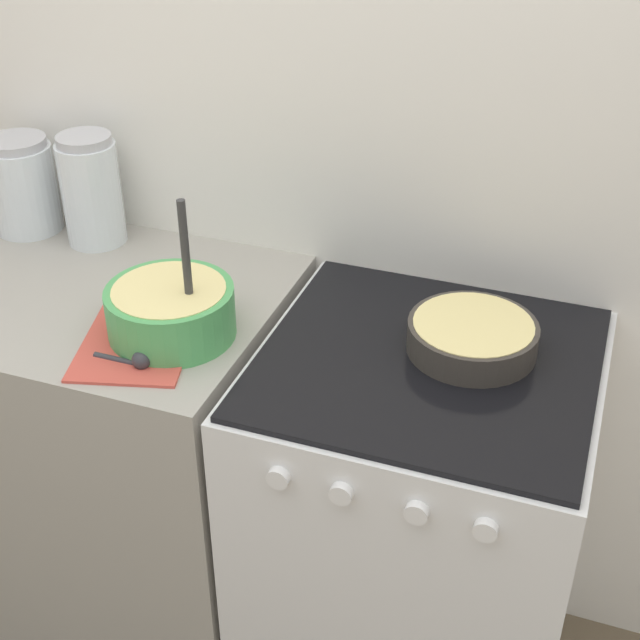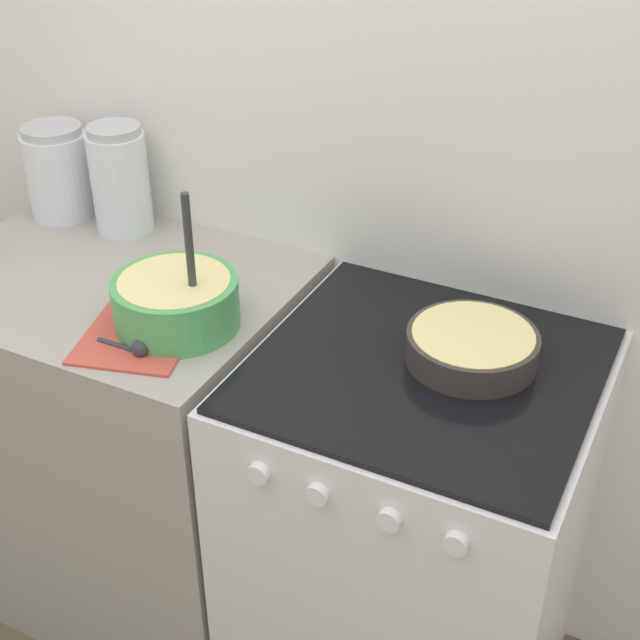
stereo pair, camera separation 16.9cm
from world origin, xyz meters
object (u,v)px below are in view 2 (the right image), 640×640
(stove, at_px, (412,543))
(baking_pan, at_px, (472,346))
(storage_jar_left, at_px, (59,178))
(mixing_bowl, at_px, (176,299))
(storage_jar_middle, at_px, (121,187))

(stove, bearing_deg, baking_pan, 39.70)
(baking_pan, xyz_separation_m, storage_jar_left, (-1.10, 0.15, 0.06))
(mixing_bowl, bearing_deg, storage_jar_middle, 139.89)
(mixing_bowl, bearing_deg, stove, 9.98)
(mixing_bowl, bearing_deg, baking_pan, 14.36)
(mixing_bowl, relative_size, baking_pan, 1.19)
(mixing_bowl, height_order, storage_jar_middle, mixing_bowl)
(storage_jar_left, bearing_deg, baking_pan, -7.98)
(stove, distance_m, mixing_bowl, 0.72)
(storage_jar_left, distance_m, storage_jar_middle, 0.19)
(mixing_bowl, relative_size, storage_jar_middle, 1.15)
(storage_jar_middle, bearing_deg, stove, -14.03)
(stove, distance_m, storage_jar_left, 1.19)
(mixing_bowl, height_order, storage_jar_left, mixing_bowl)
(baking_pan, bearing_deg, stove, -140.30)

